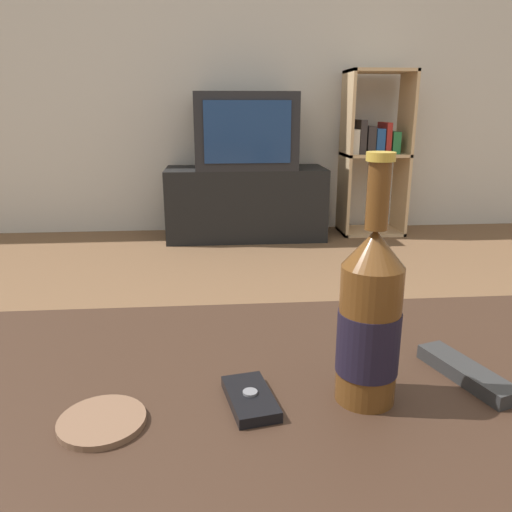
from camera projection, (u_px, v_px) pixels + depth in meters
back_wall at (210, 36)px, 3.27m from camera, size 8.00×0.05×2.60m
coffee_table at (215, 455)px, 0.64m from camera, size 1.26×0.65×0.49m
tv_stand at (246, 203)px, 3.33m from camera, size 1.04×0.40×0.47m
television at (245, 131)px, 3.19m from camera, size 0.64×0.42×0.47m
bookshelf at (374, 150)px, 3.36m from camera, size 0.42×0.30×1.08m
beer_bottle at (368, 319)px, 0.60m from camera, size 0.08×0.08×0.31m
cell_phone at (250, 399)px, 0.62m from camera, size 0.07×0.11×0.02m
remote_control at (466, 373)px, 0.67m from camera, size 0.08×0.15×0.02m
coaster at (102, 421)px, 0.58m from camera, size 0.10×0.10×0.01m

